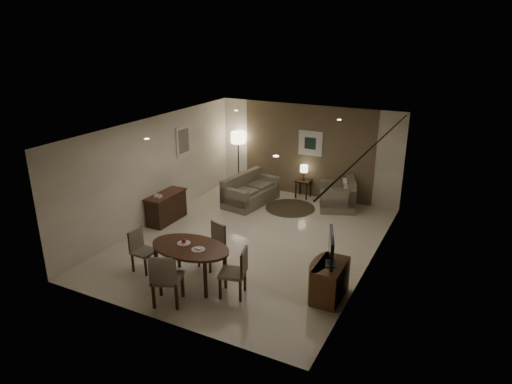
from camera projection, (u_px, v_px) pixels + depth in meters
The scene contains 31 objects.
room_shell at pixel (260, 181), 10.68m from camera, with size 5.50×7.00×2.70m.
taupe_accent at pixel (307, 151), 13.26m from camera, with size 3.96×0.03×2.70m, color brown.
curtain_wall at pixel (370, 208), 9.21m from camera, with size 0.08×6.70×2.58m, color beige, non-canonical shape.
curtain_rod at pixel (375, 144), 8.76m from camera, with size 0.03×0.03×6.80m, color black.
art_back_frame at pixel (310, 143), 13.11m from camera, with size 0.72×0.03×0.72m, color silver.
art_back_canvas at pixel (310, 143), 13.10m from camera, with size 0.34×0.01×0.34m, color #182C24.
art_left_frame at pixel (183, 141), 12.34m from camera, with size 0.03×0.60×0.80m, color silver.
art_left_canvas at pixel (184, 141), 12.33m from camera, with size 0.01×0.46×0.64m, color gray.
downlight_nl at pixel (147, 139), 8.97m from camera, with size 0.10×0.10×0.01m, color white.
downlight_nr at pixel (276, 156), 7.78m from camera, with size 0.10×0.10×0.01m, color white.
downlight_fl at pixel (236, 110), 11.99m from camera, with size 0.10×0.10×0.01m, color white.
downlight_fr at pixel (339, 120), 10.80m from camera, with size 0.10×0.10×0.01m, color white.
console_desk at pixel (166, 208), 11.74m from camera, with size 0.48×1.20×0.75m, color #482217, non-canonical shape.
telephone at pixel (158, 196), 11.34m from camera, with size 0.20×0.14×0.09m, color white, non-canonical shape.
tv_cabinet at pixel (330, 281), 8.41m from camera, with size 0.48×0.90×0.70m, color brown, non-canonical shape.
flat_tv at pixel (331, 248), 8.19m from camera, with size 0.06×0.88×0.60m, color black, non-canonical shape.
dining_table at pixel (191, 264), 8.94m from camera, with size 1.64×1.03×0.77m, color #482217, non-canonical shape.
chair_near at pixel (167, 277), 8.19m from camera, with size 0.51×0.51×1.05m, color gray, non-canonical shape.
chair_far at pixel (211, 247), 9.47m from camera, with size 0.45×0.45×0.93m, color gray, non-canonical shape.
chair_left at pixel (144, 251), 9.34m from camera, with size 0.42×0.42×0.87m, color gray, non-canonical shape.
chair_right at pixel (233, 272), 8.45m from camera, with size 0.46×0.46×0.96m, color gray, non-canonical shape.
plate_a at pixel (184, 243), 8.92m from camera, with size 0.26×0.26×0.02m, color white.
plate_b at pixel (198, 250), 8.67m from camera, with size 0.26×0.26×0.02m, color white.
fruit_apple at pixel (184, 241), 8.90m from camera, with size 0.09×0.09×0.09m, color #B61427.
napkin at pixel (198, 248), 8.66m from camera, with size 0.12×0.08×0.03m, color white.
round_rug at pixel (290, 208), 12.70m from camera, with size 1.38×1.38×0.01m, color #443926.
sofa at pixel (251, 190), 12.93m from camera, with size 0.87×1.73×0.82m, color gray, non-canonical shape.
armchair at pixel (337, 194), 12.53m from camera, with size 0.97×0.92×0.86m, color gray, non-canonical shape.
side_table at pixel (303, 189), 13.42m from camera, with size 0.42×0.42×0.53m, color #321C10, non-canonical shape.
table_lamp at pixel (304, 172), 13.25m from camera, with size 0.22×0.22×0.50m, color #FFEAC1, non-canonical shape.
floor_lamp at pixel (238, 160), 14.13m from camera, with size 0.44×0.44×1.75m, color #FFE5B7, non-canonical shape.
Camera 1 is at (4.51, -8.66, 4.78)m, focal length 32.00 mm.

